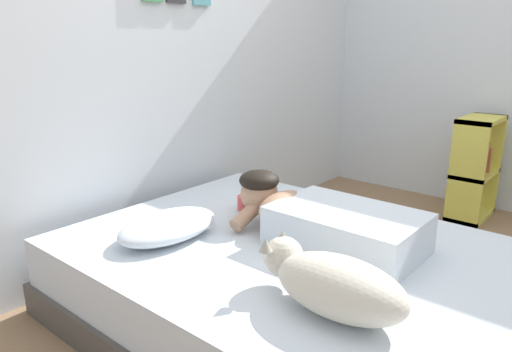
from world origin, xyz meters
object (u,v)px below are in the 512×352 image
person_lying (320,219)px  bookshelf (475,167)px  bed (294,286)px  dog (332,283)px  pillow (168,226)px  cell_phone (351,312)px  coffee_cup (246,203)px

person_lying → bookshelf: 1.87m
bed → dog: (-0.34, -0.40, 0.30)m
pillow → bed: bearing=-60.4°
cell_phone → bed: bearing=55.5°
dog → coffee_cup: (0.57, 0.89, -0.07)m
pillow → person_lying: 0.71m
coffee_cup → bookshelf: size_ratio=0.17×
pillow → dog: (-0.05, -0.91, 0.05)m
coffee_cup → cell_phone: bearing=-119.7°
bed → person_lying: (0.13, -0.04, 0.30)m
person_lying → cell_phone: size_ratio=6.57×
person_lying → coffee_cup: 0.55m
coffee_cup → bookshelf: (1.76, -0.68, -0.04)m
dog → coffee_cup: 1.06m
bed → dog: 0.61m
dog → coffee_cup: bearing=57.3°
bookshelf → coffee_cup: bearing=158.8°
bed → pillow: pillow is taller
cell_phone → bookshelf: 2.32m
cell_phone → pillow: bearing=88.7°
person_lying → bed: bearing=161.7°
dog → pillow: bearing=86.9°
pillow → bookshelf: (2.29, -0.71, -0.06)m
bed → pillow: size_ratio=4.01×
coffee_cup → bookshelf: bearing=-21.2°
bookshelf → person_lying: bearing=175.5°
person_lying → pillow: bearing=127.2°
dog → cell_phone: bearing=-66.2°
person_lying → cell_phone: bearing=-137.1°
pillow → dog: dog is taller
dog → cell_phone: (0.03, -0.06, -0.10)m
person_lying → bookshelf: bearing=-4.5°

